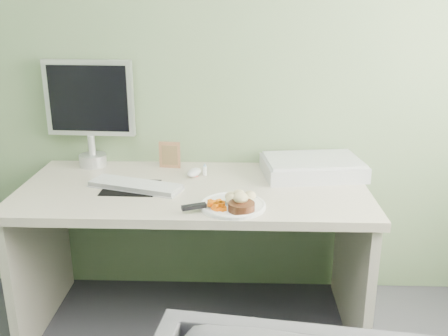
{
  "coord_description": "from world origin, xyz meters",
  "views": [
    {
      "loc": [
        0.21,
        -0.52,
        1.54
      ],
      "look_at": [
        0.15,
        1.5,
        0.86
      ],
      "focal_mm": 40.0,
      "sensor_mm": 36.0,
      "label": 1
    }
  ],
  "objects_px": {
    "scanner": "(312,168)",
    "desk": "(194,223)",
    "plate": "(233,206)",
    "monitor": "(90,107)"
  },
  "relations": [
    {
      "from": "scanner",
      "to": "desk",
      "type": "bearing_deg",
      "value": -169.54
    },
    {
      "from": "plate",
      "to": "scanner",
      "type": "height_order",
      "value": "scanner"
    },
    {
      "from": "desk",
      "to": "scanner",
      "type": "relative_size",
      "value": 3.37
    },
    {
      "from": "plate",
      "to": "monitor",
      "type": "bearing_deg",
      "value": 143.13
    },
    {
      "from": "desk",
      "to": "plate",
      "type": "xyz_separation_m",
      "value": [
        0.19,
        -0.24,
        0.19
      ]
    },
    {
      "from": "desk",
      "to": "plate",
      "type": "height_order",
      "value": "plate"
    },
    {
      "from": "desk",
      "to": "monitor",
      "type": "distance_m",
      "value": 0.8
    },
    {
      "from": "plate",
      "to": "monitor",
      "type": "distance_m",
      "value": 0.97
    },
    {
      "from": "desk",
      "to": "scanner",
      "type": "distance_m",
      "value": 0.64
    },
    {
      "from": "plate",
      "to": "monitor",
      "type": "relative_size",
      "value": 0.51
    }
  ]
}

